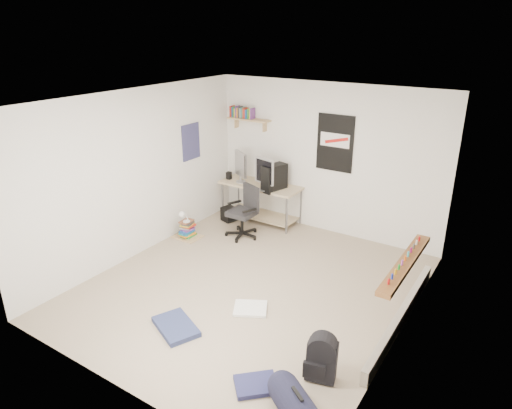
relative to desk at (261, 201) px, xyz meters
The scene contains 26 objects.
floor 2.31m from the desk, 61.24° to the right, with size 4.00×4.50×0.01m, color gray.
ceiling 3.13m from the desk, 61.24° to the right, with size 4.00×4.50×0.01m, color white.
back_wall 1.43m from the desk, 13.08° to the left, with size 4.00×0.01×2.50m, color silver.
left_wall 2.37m from the desk, 114.40° to the right, with size 0.01×4.50×2.50m, color silver.
right_wall 3.80m from the desk, 32.81° to the right, with size 0.01×4.50×2.50m, color silver.
desk is the anchor object (origin of this frame).
monitor_left 0.64m from the desk, 158.57° to the right, with size 0.40×0.10×0.44m, color #98989C.
monitor_right 0.63m from the desk, 49.11° to the right, with size 0.40×0.10×0.44m, color #B5B7BB.
pc_tower 0.64m from the desk, 19.75° to the right, with size 0.21×0.44×0.46m, color black.
keyboard 0.42m from the desk, 110.77° to the right, with size 0.35×0.12×0.02m, color black.
speaker_left 0.75m from the desk, behind, with size 0.08×0.08×0.16m, color black.
speaker_right 0.59m from the desk, 36.03° to the right, with size 0.08×0.08×0.16m, color black.
office_chair 0.76m from the desk, 82.75° to the right, with size 0.57×0.57×0.88m, color black.
wall_shelf 1.46m from the desk, 158.34° to the left, with size 0.80×0.22×0.24m, color tan.
poster_back_wall 1.74m from the desk, 10.45° to the left, with size 0.62×0.03×0.92m, color black.
poster_left_wall 1.65m from the desk, 137.97° to the right, with size 0.02×0.42×0.60m, color navy.
window 3.65m from the desk, 29.15° to the right, with size 0.10×1.50×1.26m, color brown.
baseboard_heater 3.50m from the desk, 29.11° to the right, with size 0.08×2.50×0.18m, color #B7B2A8.
backpack 4.04m from the desk, 49.07° to the right, with size 0.30×0.24×0.40m, color black.
duffel_bag 4.56m from the desk, 53.68° to the right, with size 0.30×0.30×0.58m, color black.
tshirt 2.85m from the desk, 60.37° to the right, with size 0.41×0.34×0.04m, color silver.
jeans_a 3.39m from the desk, 74.86° to the right, with size 0.59×0.38×0.06m, color navy.
jeans_b 4.15m from the desk, 58.36° to the right, with size 0.41×0.31×0.05m, color #21234C.
book_stack 1.46m from the desk, 116.95° to the right, with size 0.42×0.34×0.28m, color brown.
desk_lamp 1.45m from the desk, 115.89° to the right, with size 0.12×0.19×0.19m, color silver.
subwoofer 0.63m from the desk, 141.94° to the right, with size 0.22×0.22×0.25m, color black.
Camera 1 is at (2.98, -4.46, 3.31)m, focal length 32.00 mm.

